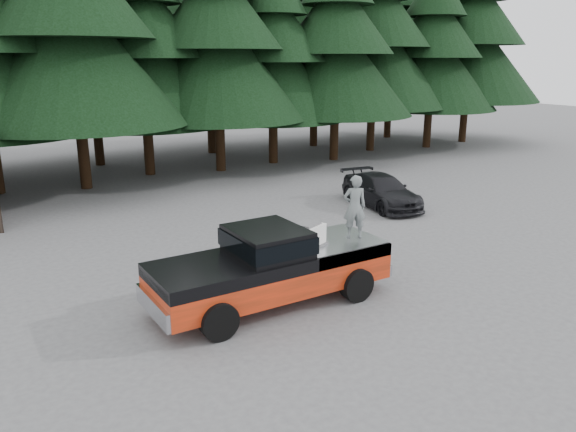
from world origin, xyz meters
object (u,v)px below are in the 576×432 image
air_compressor (307,236)px  man_on_bed (355,207)px  pickup_truck (271,278)px  parked_car (381,191)px

air_compressor → man_on_bed: (1.37, -0.09, 0.56)m
pickup_truck → parked_car: (8.42, 5.67, -0.04)m
parked_car → pickup_truck: bearing=-136.9°
man_on_bed → air_compressor: bearing=19.9°
pickup_truck → air_compressor: size_ratio=7.97×
parked_car → air_compressor: bearing=-133.1°
air_compressor → parked_car: air_compressor is taller
parked_car → man_on_bed: bearing=-126.9°
pickup_truck → parked_car: 10.15m
air_compressor → parked_car: size_ratio=0.18×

